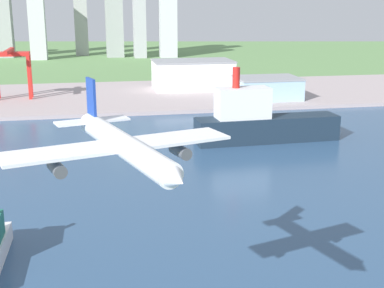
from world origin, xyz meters
name	(u,v)px	position (x,y,z in m)	size (l,w,h in m)	color
ground_plane	(176,173)	(0.00, 300.00, 0.00)	(2400.00, 2400.00, 0.00)	#5F8950
water_bay	(207,230)	(0.00, 240.00, 0.07)	(840.00, 360.00, 0.15)	#2D4C70
industrial_pier	(136,96)	(0.00, 490.00, 1.25)	(840.00, 140.00, 2.50)	#A59697
airplane_landing	(123,146)	(-29.29, 171.70, 47.19)	(38.59, 40.71, 12.44)	white
cargo_ship	(261,122)	(51.04, 343.28, 10.53)	(75.14, 18.05, 38.66)	#192838
port_crane_red	(12,63)	(-87.83, 484.54, 28.67)	(25.46, 36.44, 36.25)	red
warehouse_main	(193,75)	(47.36, 506.63, 14.05)	(63.01, 38.77, 23.06)	white
warehouse_annex	(267,88)	(91.52, 452.52, 10.30)	(45.40, 34.41, 15.56)	#99BCD1
distant_skyline	(72,9)	(-51.63, 819.88, 62.20)	(273.49, 76.28, 146.51)	#A9A9B5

